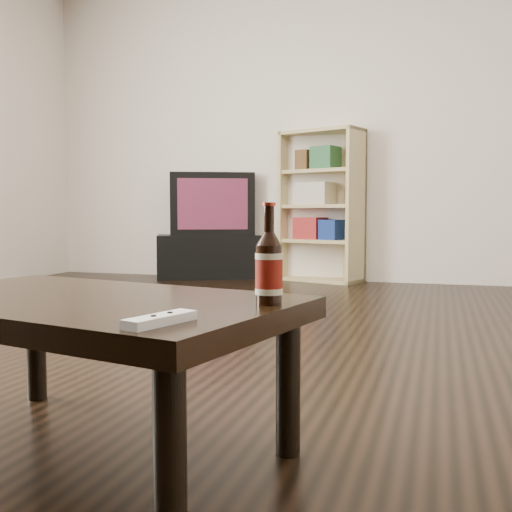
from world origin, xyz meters
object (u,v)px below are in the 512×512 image
(bookshelf, at_px, (322,203))
(tv_stand, at_px, (212,256))
(beer_bottle, at_px, (269,268))
(coffee_table, at_px, (83,317))
(remote, at_px, (160,320))
(tv, at_px, (212,204))

(bookshelf, bearing_deg, tv_stand, -158.91)
(tv_stand, bearing_deg, beer_bottle, -90.74)
(tv_stand, distance_m, bookshelf, 1.13)
(coffee_table, xyz_separation_m, remote, (0.34, -0.28, 0.06))
(coffee_table, bearing_deg, bookshelf, 92.39)
(remote, bearing_deg, coffee_table, 158.46)
(bookshelf, height_order, remote, bookshelf)
(coffee_table, distance_m, beer_bottle, 0.48)
(tv, height_order, bookshelf, bookshelf)
(coffee_table, bearing_deg, beer_bottle, 2.37)
(coffee_table, bearing_deg, remote, -38.77)
(tv, xyz_separation_m, coffee_table, (1.18, -3.88, -0.34))
(tv_stand, distance_m, remote, 4.43)
(bookshelf, distance_m, beer_bottle, 3.94)
(tv, relative_size, remote, 5.38)
(coffee_table, height_order, remote, remote)
(beer_bottle, bearing_deg, tv_stand, 113.11)
(tv_stand, relative_size, beer_bottle, 4.37)
(bookshelf, xyz_separation_m, beer_bottle, (0.63, -3.88, -0.21))
(tv_stand, height_order, coffee_table, tv_stand)
(tv_stand, distance_m, coffee_table, 4.06)
(tv_stand, relative_size, remote, 6.08)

